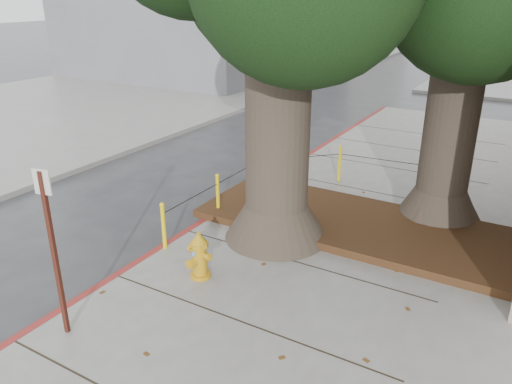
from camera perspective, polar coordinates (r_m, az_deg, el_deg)
ground at (r=8.04m, az=-5.26°, el=-14.15°), size 140.00×140.00×0.00m
sidewalk_opposite at (r=23.93m, az=-19.05°, el=9.71°), size 14.00×60.00×0.15m
curb_red at (r=10.75m, az=-6.25°, el=-3.73°), size 0.14×26.00×0.16m
planter_bed at (r=10.58m, az=11.15°, el=-3.56°), size 6.40×2.60×0.16m
bollard_ring at (r=11.44m, az=3.82°, el=1.19°), size 3.79×5.39×0.95m
fire_hydrant at (r=8.56m, az=-6.50°, el=-7.20°), size 0.46×0.43×0.86m
signpost at (r=7.26m, az=-22.20°, el=-5.64°), size 0.24×0.08×2.49m
car_dark at (r=28.09m, az=-1.27°, el=13.84°), size 2.09×4.77×1.37m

